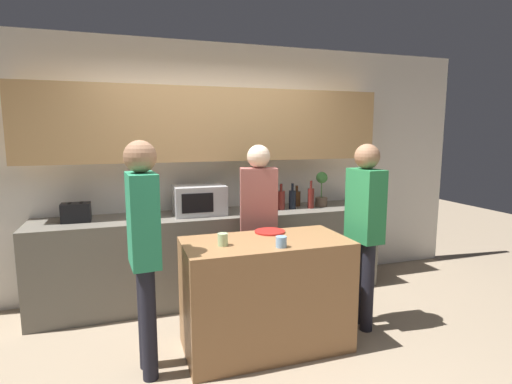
# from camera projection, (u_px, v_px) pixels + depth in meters

# --- Properties ---
(ground_plane) EXTENTS (14.00, 14.00, 0.00)m
(ground_plane) POSITION_uv_depth(u_px,v_px,m) (258.00, 366.00, 3.01)
(ground_plane) COLOR gray
(back_wall) EXTENTS (6.40, 0.40, 2.70)m
(back_wall) POSITION_uv_depth(u_px,v_px,m) (209.00, 152.00, 4.34)
(back_wall) COLOR silver
(back_wall) RESTS_ON ground_plane
(back_counter) EXTENTS (3.60, 0.62, 0.91)m
(back_counter) POSITION_uv_depth(u_px,v_px,m) (216.00, 255.00, 4.25)
(back_counter) COLOR #6B665B
(back_counter) RESTS_ON ground_plane
(kitchen_island) EXTENTS (1.31, 0.66, 0.90)m
(kitchen_island) POSITION_uv_depth(u_px,v_px,m) (266.00, 294.00, 3.23)
(kitchen_island) COLOR #996B42
(kitchen_island) RESTS_ON ground_plane
(microwave) EXTENTS (0.52, 0.39, 0.30)m
(microwave) POSITION_uv_depth(u_px,v_px,m) (199.00, 200.00, 4.12)
(microwave) COLOR #B7BABC
(microwave) RESTS_ON back_counter
(toaster) EXTENTS (0.26, 0.16, 0.18)m
(toaster) POSITION_uv_depth(u_px,v_px,m) (76.00, 212.00, 3.76)
(toaster) COLOR black
(toaster) RESTS_ON back_counter
(potted_plant) EXTENTS (0.14, 0.14, 0.40)m
(potted_plant) POSITION_uv_depth(u_px,v_px,m) (322.00, 189.00, 4.55)
(potted_plant) COLOR brown
(potted_plant) RESTS_ON back_counter
(bottle_0) EXTENTS (0.06, 0.06, 0.25)m
(bottle_0) POSITION_uv_depth(u_px,v_px,m) (250.00, 202.00, 4.29)
(bottle_0) COLOR black
(bottle_0) RESTS_ON back_counter
(bottle_1) EXTENTS (0.07, 0.07, 0.26)m
(bottle_1) POSITION_uv_depth(u_px,v_px,m) (263.00, 202.00, 4.26)
(bottle_1) COLOR #194723
(bottle_1) RESTS_ON back_counter
(bottle_2) EXTENTS (0.08, 0.08, 0.25)m
(bottle_2) POSITION_uv_depth(u_px,v_px,m) (267.00, 199.00, 4.46)
(bottle_2) COLOR black
(bottle_2) RESTS_ON back_counter
(bottle_3) EXTENTS (0.09, 0.09, 0.29)m
(bottle_3) POSITION_uv_depth(u_px,v_px,m) (281.00, 200.00, 4.36)
(bottle_3) COLOR maroon
(bottle_3) RESTS_ON back_counter
(bottle_4) EXTENTS (0.08, 0.08, 0.28)m
(bottle_4) POSITION_uv_depth(u_px,v_px,m) (292.00, 199.00, 4.41)
(bottle_4) COLOR black
(bottle_4) RESTS_ON back_counter
(bottle_5) EXTENTS (0.09, 0.09, 0.24)m
(bottle_5) POSITION_uv_depth(u_px,v_px,m) (297.00, 198.00, 4.57)
(bottle_5) COLOR #472814
(bottle_5) RESTS_ON back_counter
(bottle_6) EXTENTS (0.07, 0.07, 0.31)m
(bottle_6) POSITION_uv_depth(u_px,v_px,m) (311.00, 198.00, 4.44)
(bottle_6) COLOR maroon
(bottle_6) RESTS_ON back_counter
(plate_on_island) EXTENTS (0.26, 0.26, 0.01)m
(plate_on_island) POSITION_uv_depth(u_px,v_px,m) (270.00, 232.00, 3.40)
(plate_on_island) COLOR red
(plate_on_island) RESTS_ON kitchen_island
(cup_0) EXTENTS (0.08, 0.08, 0.08)m
(cup_0) POSITION_uv_depth(u_px,v_px,m) (281.00, 242.00, 2.96)
(cup_0) COLOR #80AEDA
(cup_0) RESTS_ON kitchen_island
(cup_1) EXTENTS (0.08, 0.08, 0.09)m
(cup_1) POSITION_uv_depth(u_px,v_px,m) (223.00, 239.00, 3.00)
(cup_1) COLOR #B6D499
(cup_1) RESTS_ON kitchen_island
(person_left) EXTENTS (0.22, 0.35, 1.65)m
(person_left) POSITION_uv_depth(u_px,v_px,m) (365.00, 221.00, 3.49)
(person_left) COLOR black
(person_left) RESTS_ON ground_plane
(person_center) EXTENTS (0.22, 0.35, 1.69)m
(person_center) POSITION_uv_depth(u_px,v_px,m) (144.00, 239.00, 2.78)
(person_center) COLOR black
(person_center) RESTS_ON ground_plane
(person_right) EXTENTS (0.37, 0.26, 1.63)m
(person_right) POSITION_uv_depth(u_px,v_px,m) (259.00, 216.00, 3.75)
(person_right) COLOR black
(person_right) RESTS_ON ground_plane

